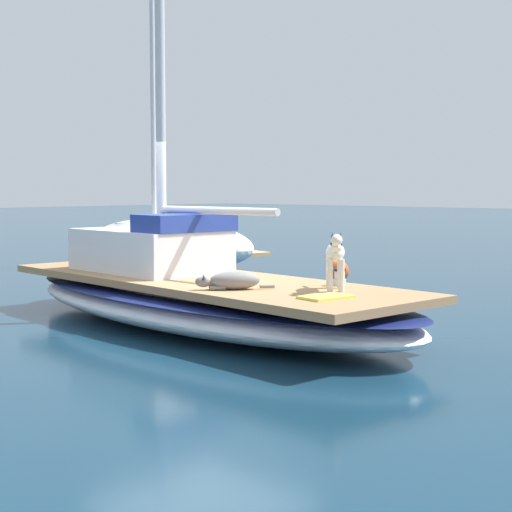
# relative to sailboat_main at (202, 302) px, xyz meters

# --- Properties ---
(ground_plane) EXTENTS (120.00, 120.00, 0.00)m
(ground_plane) POSITION_rel_sailboat_main_xyz_m (0.00, 0.00, -0.34)
(ground_plane) COLOR #143347
(sailboat_main) EXTENTS (3.06, 7.41, 0.66)m
(sailboat_main) POSITION_rel_sailboat_main_xyz_m (0.00, 0.00, 0.00)
(sailboat_main) COLOR white
(sailboat_main) RESTS_ON ground
(mast_main) EXTENTS (0.14, 2.27, 6.72)m
(mast_main) POSITION_rel_sailboat_main_xyz_m (0.07, 0.74, 3.33)
(mast_main) COLOR silver
(mast_main) RESTS_ON sailboat_main
(cabin_house) EXTENTS (1.56, 2.32, 0.84)m
(cabin_house) POSITION_rel_sailboat_main_xyz_m (0.09, 1.11, 0.67)
(cabin_house) COLOR silver
(cabin_house) RESTS_ON sailboat_main
(dog_grey) EXTENTS (0.80, 0.65, 0.22)m
(dog_grey) POSITION_rel_sailboat_main_xyz_m (-0.61, -1.18, 0.43)
(dog_grey) COLOR gray
(dog_grey) RESTS_ON sailboat_main
(dog_white) EXTENTS (0.77, 0.67, 0.70)m
(dog_white) POSITION_rel_sailboat_main_xyz_m (0.17, -2.12, 0.75)
(dog_white) COLOR silver
(dog_white) RESTS_ON sailboat_main
(deck_winch) EXTENTS (0.16, 0.16, 0.21)m
(deck_winch) POSITION_rel_sailboat_main_xyz_m (0.58, -1.87, 0.42)
(deck_winch) COLOR #B7B7BC
(deck_winch) RESTS_ON sailboat_main
(deck_towel) EXTENTS (0.61, 0.44, 0.03)m
(deck_towel) POSITION_rel_sailboat_main_xyz_m (-0.44, -2.46, 0.34)
(deck_towel) COLOR #D8D14C
(deck_towel) RESTS_ON sailboat_main
(moored_boat_starboard_side) EXTENTS (3.88, 6.85, 8.06)m
(moored_boat_starboard_side) POSITION_rel_sailboat_main_xyz_m (5.03, 6.61, 0.26)
(moored_boat_starboard_side) COLOR white
(moored_boat_starboard_side) RESTS_ON ground
(mooring_buoy) EXTENTS (0.44, 0.44, 0.44)m
(mooring_buoy) POSITION_rel_sailboat_main_xyz_m (5.30, 1.76, -0.12)
(mooring_buoy) COLOR #E55119
(mooring_buoy) RESTS_ON ground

